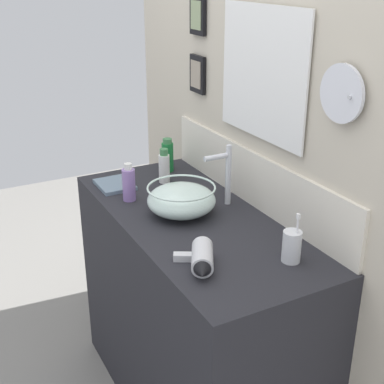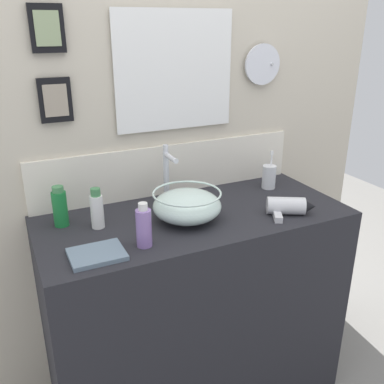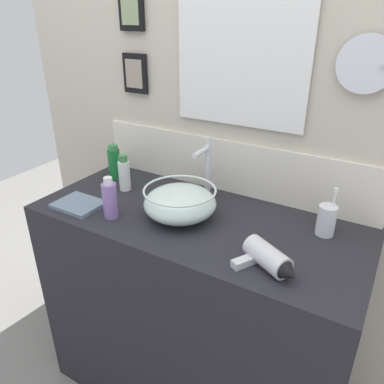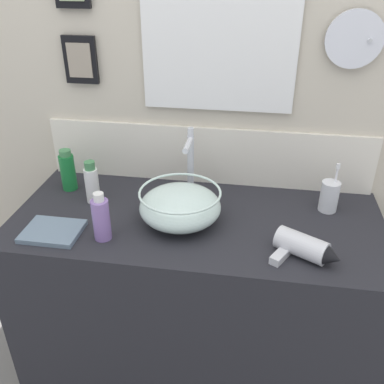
{
  "view_description": "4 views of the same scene",
  "coord_description": "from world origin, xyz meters",
  "px_view_note": "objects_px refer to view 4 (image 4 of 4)",
  "views": [
    {
      "loc": [
        1.63,
        -0.87,
        1.83
      ],
      "look_at": [
        -0.01,
        0.0,
        1.04
      ],
      "focal_mm": 50.0,
      "sensor_mm": 36.0,
      "label": 1
    },
    {
      "loc": [
        -0.68,
        -1.4,
        1.65
      ],
      "look_at": [
        -0.01,
        0.0,
        1.04
      ],
      "focal_mm": 40.0,
      "sensor_mm": 36.0,
      "label": 2
    },
    {
      "loc": [
        0.61,
        -1.05,
        1.63
      ],
      "look_at": [
        -0.01,
        0.0,
        1.04
      ],
      "focal_mm": 35.0,
      "sensor_mm": 36.0,
      "label": 3
    },
    {
      "loc": [
        0.18,
        -1.19,
        1.72
      ],
      "look_at": [
        -0.01,
        0.0,
        1.04
      ],
      "focal_mm": 40.0,
      "sensor_mm": 36.0,
      "label": 4
    }
  ],
  "objects_px": {
    "hair_drier": "(305,248)",
    "faucet": "(190,158)",
    "toothbrush_cup": "(329,196)",
    "soap_dispenser": "(92,183)",
    "glass_bowl_sink": "(180,206)",
    "lotion_bottle": "(101,218)",
    "spray_bottle": "(68,171)",
    "hand_towel": "(53,231)"
  },
  "relations": [
    {
      "from": "soap_dispenser",
      "to": "spray_bottle",
      "type": "relative_size",
      "value": 0.99
    },
    {
      "from": "soap_dispenser",
      "to": "glass_bowl_sink",
      "type": "bearing_deg",
      "value": -14.05
    },
    {
      "from": "faucet",
      "to": "hand_towel",
      "type": "xyz_separation_m",
      "value": [
        -0.39,
        -0.33,
        -0.14
      ]
    },
    {
      "from": "hair_drier",
      "to": "soap_dispenser",
      "type": "xyz_separation_m",
      "value": [
        -0.72,
        0.21,
        0.04
      ]
    },
    {
      "from": "faucet",
      "to": "toothbrush_cup",
      "type": "height_order",
      "value": "faucet"
    },
    {
      "from": "hair_drier",
      "to": "lotion_bottle",
      "type": "relative_size",
      "value": 1.31
    },
    {
      "from": "glass_bowl_sink",
      "to": "toothbrush_cup",
      "type": "bearing_deg",
      "value": 17.5
    },
    {
      "from": "toothbrush_cup",
      "to": "faucet",
      "type": "bearing_deg",
      "value": 174.94
    },
    {
      "from": "glass_bowl_sink",
      "to": "soap_dispenser",
      "type": "distance_m",
      "value": 0.34
    },
    {
      "from": "hair_drier",
      "to": "lotion_bottle",
      "type": "xyz_separation_m",
      "value": [
        -0.61,
        -0.0,
        0.04
      ]
    },
    {
      "from": "glass_bowl_sink",
      "to": "lotion_bottle",
      "type": "bearing_deg",
      "value": -149.8
    },
    {
      "from": "spray_bottle",
      "to": "hand_towel",
      "type": "relative_size",
      "value": 0.88
    },
    {
      "from": "hair_drier",
      "to": "spray_bottle",
      "type": "height_order",
      "value": "spray_bottle"
    },
    {
      "from": "glass_bowl_sink",
      "to": "toothbrush_cup",
      "type": "relative_size",
      "value": 1.52
    },
    {
      "from": "hair_drier",
      "to": "spray_bottle",
      "type": "bearing_deg",
      "value": 161.28
    },
    {
      "from": "lotion_bottle",
      "to": "soap_dispenser",
      "type": "bearing_deg",
      "value": 117.38
    },
    {
      "from": "hair_drier",
      "to": "soap_dispenser",
      "type": "height_order",
      "value": "soap_dispenser"
    },
    {
      "from": "faucet",
      "to": "toothbrush_cup",
      "type": "relative_size",
      "value": 1.43
    },
    {
      "from": "faucet",
      "to": "soap_dispenser",
      "type": "height_order",
      "value": "faucet"
    },
    {
      "from": "glass_bowl_sink",
      "to": "spray_bottle",
      "type": "bearing_deg",
      "value": 160.77
    },
    {
      "from": "faucet",
      "to": "spray_bottle",
      "type": "distance_m",
      "value": 0.46
    },
    {
      "from": "lotion_bottle",
      "to": "hand_towel",
      "type": "bearing_deg",
      "value": -178.95
    },
    {
      "from": "lotion_bottle",
      "to": "faucet",
      "type": "bearing_deg",
      "value": 55.87
    },
    {
      "from": "hair_drier",
      "to": "faucet",
      "type": "bearing_deg",
      "value": 140.26
    },
    {
      "from": "glass_bowl_sink",
      "to": "faucet",
      "type": "relative_size",
      "value": 1.07
    },
    {
      "from": "faucet",
      "to": "toothbrush_cup",
      "type": "xyz_separation_m",
      "value": [
        0.49,
        -0.04,
        -0.09
      ]
    },
    {
      "from": "faucet",
      "to": "hair_drier",
      "type": "xyz_separation_m",
      "value": [
        0.39,
        -0.32,
        -0.11
      ]
    },
    {
      "from": "toothbrush_cup",
      "to": "hand_towel",
      "type": "relative_size",
      "value": 0.98
    },
    {
      "from": "soap_dispenser",
      "to": "hand_towel",
      "type": "distance_m",
      "value": 0.23
    },
    {
      "from": "glass_bowl_sink",
      "to": "hand_towel",
      "type": "height_order",
      "value": "glass_bowl_sink"
    },
    {
      "from": "hair_drier",
      "to": "lotion_bottle",
      "type": "bearing_deg",
      "value": -179.97
    },
    {
      "from": "toothbrush_cup",
      "to": "hand_towel",
      "type": "distance_m",
      "value": 0.92
    },
    {
      "from": "toothbrush_cup",
      "to": "soap_dispenser",
      "type": "bearing_deg",
      "value": -175.02
    },
    {
      "from": "toothbrush_cup",
      "to": "spray_bottle",
      "type": "height_order",
      "value": "toothbrush_cup"
    },
    {
      "from": "soap_dispenser",
      "to": "toothbrush_cup",
      "type": "bearing_deg",
      "value": 4.98
    },
    {
      "from": "glass_bowl_sink",
      "to": "lotion_bottle",
      "type": "height_order",
      "value": "lotion_bottle"
    },
    {
      "from": "spray_bottle",
      "to": "faucet",
      "type": "bearing_deg",
      "value": 5.03
    },
    {
      "from": "hair_drier",
      "to": "toothbrush_cup",
      "type": "bearing_deg",
      "value": 71.07
    },
    {
      "from": "toothbrush_cup",
      "to": "soap_dispenser",
      "type": "distance_m",
      "value": 0.82
    },
    {
      "from": "lotion_bottle",
      "to": "hair_drier",
      "type": "bearing_deg",
      "value": 0.03
    },
    {
      "from": "lotion_bottle",
      "to": "hand_towel",
      "type": "xyz_separation_m",
      "value": [
        -0.17,
        -0.0,
        -0.06
      ]
    },
    {
      "from": "hair_drier",
      "to": "hand_towel",
      "type": "distance_m",
      "value": 0.78
    }
  ]
}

